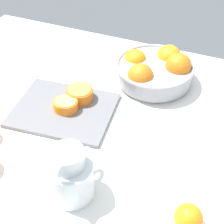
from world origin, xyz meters
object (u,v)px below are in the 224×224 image
juice_pitcher (71,178)px  cutting_board (64,110)px  orange_half_2 (80,94)px  orange_half_0 (67,105)px  loose_orange_0 (188,218)px  orange_half_1 (64,105)px  fruit_bowl (155,70)px

juice_pitcher → cutting_board: (-16.23, 25.62, -4.97)cm
cutting_board → orange_half_2: 7.37cm
orange_half_0 → juice_pitcher: bearing=-60.0°
juice_pitcher → loose_orange_0: 28.50cm
cutting_board → orange_half_2: bearing=66.7°
cutting_board → orange_half_1: (0.29, -0.08, 2.26)cm
orange_half_0 → orange_half_1: size_ratio=1.07×
orange_half_2 → juice_pitcher: bearing=-67.1°
orange_half_1 → orange_half_2: orange_half_2 is taller
orange_half_0 → cutting_board: bearing=-169.7°
orange_half_2 → orange_half_1: bearing=-110.9°
cutting_board → loose_orange_0: (44.58, -23.93, 2.57)cm
orange_half_0 → loose_orange_0: loose_orange_0 is taller
orange_half_0 → loose_orange_0: 49.56cm
fruit_bowl → loose_orange_0: size_ratio=4.13×
cutting_board → orange_half_0: size_ratio=4.44×
juice_pitcher → orange_half_1: 30.24cm
fruit_bowl → orange_half_0: (-20.50, -25.78, -1.80)cm
juice_pitcher → orange_half_2: size_ratio=1.86×
fruit_bowl → cutting_board: bearing=-130.0°
cutting_board → orange_half_1: 2.27cm
juice_pitcher → orange_half_2: bearing=112.9°
juice_pitcher → orange_half_0: 29.97cm
orange_half_2 → loose_orange_0: bearing=-35.9°
cutting_board → juice_pitcher: bearing=-57.6°
juice_pitcher → orange_half_0: size_ratio=2.29×
orange_half_2 → loose_orange_0: 51.64cm
juice_pitcher → orange_half_1: (-15.95, 25.55, -2.72)cm
cutting_board → loose_orange_0: 50.66cm
orange_half_0 → orange_half_2: orange_half_2 is taller
cutting_board → loose_orange_0: size_ratio=4.73×
juice_pitcher → orange_half_1: size_ratio=2.45×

